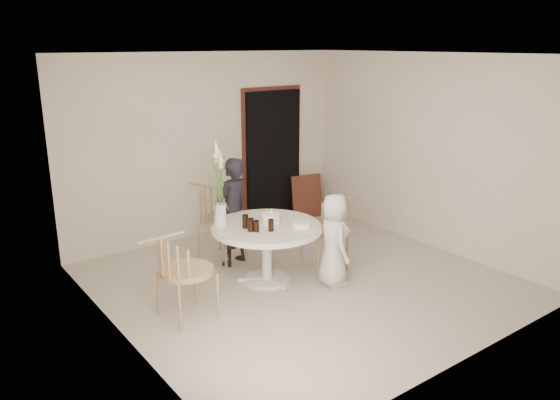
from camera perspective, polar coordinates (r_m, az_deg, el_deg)
ground at (r=6.79m, az=2.31°, el=-8.42°), size 4.50×4.50×0.00m
room_shell at (r=6.29m, az=2.47°, el=5.12°), size 4.50×4.50×4.50m
doorway at (r=8.80m, az=-0.73°, el=4.53°), size 1.00×0.10×2.10m
door_trim at (r=8.82m, az=-0.88°, el=4.95°), size 1.12×0.03×2.22m
table at (r=6.55m, az=-1.40°, el=-3.55°), size 1.33×1.33×0.73m
picture_frame at (r=9.09m, az=2.84°, el=0.38°), size 0.56×0.27×0.71m
chair_far at (r=7.36m, az=-6.97°, el=-1.17°), size 0.69×0.71×1.00m
chair_right at (r=7.01m, az=5.58°, el=-2.45°), size 0.60×0.56×0.92m
chair_left at (r=5.72m, az=-10.97°, el=-6.66°), size 0.61×0.57×0.98m
girl at (r=7.08m, az=-4.98°, el=-1.25°), size 0.60×0.48×1.43m
boy at (r=6.52m, az=5.65°, el=-4.18°), size 0.52×0.64×1.13m
birthday_cake at (r=6.58m, az=-0.99°, el=-1.91°), size 0.23×0.23×0.16m
cola_tumbler_a at (r=6.26m, az=-2.48°, el=-2.75°), size 0.08×0.08×0.14m
cola_tumbler_b at (r=6.28m, az=-0.95°, el=-2.65°), size 0.08×0.08×0.14m
cola_tumbler_c at (r=6.39m, az=-3.65°, el=-2.26°), size 0.08×0.08×0.16m
cola_tumbler_d at (r=6.28m, az=-3.08°, el=-2.60°), size 0.07×0.07×0.15m
plate_stack at (r=6.44m, az=2.27°, el=-2.56°), size 0.27×0.27×0.06m
flower_vase at (r=6.39m, az=-6.37°, el=1.27°), size 0.14×0.14×1.04m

